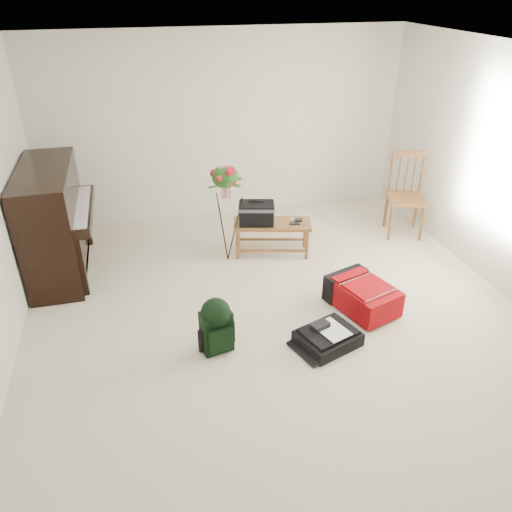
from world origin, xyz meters
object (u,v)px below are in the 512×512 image
object	(u,v)px
piano	(55,224)
black_duffel	(328,337)
green_backpack	(216,323)
bench	(262,217)
red_suitcase	(360,293)
dining_chair	(405,196)
flower_stand	(226,214)

from	to	relation	value
piano	black_duffel	size ratio (longest dim) A/B	2.31
green_backpack	piano	bearing A→B (deg)	116.79
bench	black_duffel	xyz separation A→B (m)	(0.16, -1.82, -0.43)
piano	green_backpack	distance (m)	2.41
red_suitcase	black_duffel	bearing A→B (deg)	-156.05
bench	dining_chair	size ratio (longest dim) A/B	0.92
piano	red_suitcase	xyz separation A→B (m)	(3.07, -1.55, -0.44)
red_suitcase	green_backpack	distance (m)	1.62
dining_chair	green_backpack	size ratio (longest dim) A/B	1.95
red_suitcase	flower_stand	xyz separation A→B (m)	(-1.15, 1.31, 0.45)
red_suitcase	piano	bearing A→B (deg)	135.09
dining_chair	red_suitcase	size ratio (longest dim) A/B	1.30
piano	green_backpack	bearing A→B (deg)	-51.47
black_duffel	flower_stand	xyz separation A→B (m)	(-0.59, 1.81, 0.52)
flower_stand	green_backpack	bearing A→B (deg)	-98.63
bench	green_backpack	xyz separation A→B (m)	(-0.87, -1.65, -0.20)
black_duffel	piano	bearing A→B (deg)	121.45
bench	dining_chair	xyz separation A→B (m)	(1.98, 0.14, 0.02)
piano	red_suitcase	size ratio (longest dim) A/B	1.80
dining_chair	black_duffel	world-z (taller)	dining_chair
dining_chair	flower_stand	size ratio (longest dim) A/B	0.87
black_duffel	bench	bearing A→B (deg)	75.53
piano	green_backpack	xyz separation A→B (m)	(1.49, -1.87, -0.29)
green_backpack	black_duffel	bearing A→B (deg)	-21.48
red_suitcase	green_backpack	size ratio (longest dim) A/B	1.50
black_duffel	flower_stand	size ratio (longest dim) A/B	0.52
flower_stand	red_suitcase	bearing A→B (deg)	-42.65
bench	red_suitcase	distance (m)	1.54
green_backpack	dining_chair	bearing A→B (deg)	20.48
green_backpack	bench	bearing A→B (deg)	50.52
bench	piano	bearing A→B (deg)	-171.22
dining_chair	green_backpack	distance (m)	3.37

